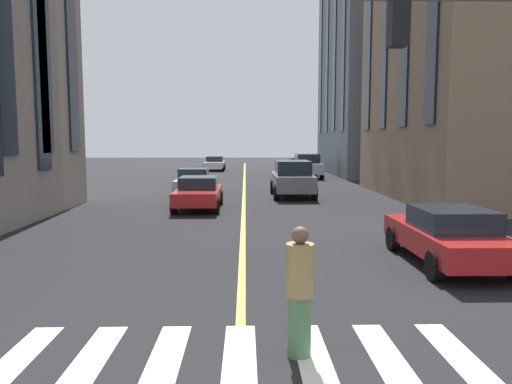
{
  "coord_description": "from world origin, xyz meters",
  "views": [
    {
      "loc": [
        -3.3,
        -0.08,
        2.95
      ],
      "look_at": [
        10.38,
        -0.38,
        1.5
      ],
      "focal_mm": 34.46,
      "sensor_mm": 36.0,
      "label": 1
    }
  ],
  "objects_px": {
    "car_grey_mid": "(292,178)",
    "car_silver_parked_b": "(193,181)",
    "car_red_trailing": "(198,192)",
    "car_green_parked_a": "(299,165)",
    "car_silver_far": "(307,165)",
    "pedestrian_near": "(300,292)",
    "car_red_oncoming": "(449,235)",
    "car_white_near": "(215,163)"
  },
  "relations": [
    {
      "from": "car_white_near",
      "to": "pedestrian_near",
      "type": "bearing_deg",
      "value": -174.87
    },
    {
      "from": "car_red_trailing",
      "to": "car_grey_mid",
      "type": "height_order",
      "value": "car_grey_mid"
    },
    {
      "from": "car_red_trailing",
      "to": "pedestrian_near",
      "type": "height_order",
      "value": "pedestrian_near"
    },
    {
      "from": "car_green_parked_a",
      "to": "car_silver_parked_b",
      "type": "bearing_deg",
      "value": 156.02
    },
    {
      "from": "car_silver_far",
      "to": "pedestrian_near",
      "type": "distance_m",
      "value": 32.11
    },
    {
      "from": "car_silver_far",
      "to": "car_silver_parked_b",
      "type": "xyz_separation_m",
      "value": [
        -11.55,
        7.66,
        -0.27
      ]
    },
    {
      "from": "car_grey_mid",
      "to": "car_silver_parked_b",
      "type": "xyz_separation_m",
      "value": [
        1.26,
        5.29,
        -0.27
      ]
    },
    {
      "from": "car_red_oncoming",
      "to": "pedestrian_near",
      "type": "bearing_deg",
      "value": 140.27
    },
    {
      "from": "car_silver_far",
      "to": "car_silver_parked_b",
      "type": "height_order",
      "value": "car_silver_far"
    },
    {
      "from": "car_silver_far",
      "to": "pedestrian_near",
      "type": "relative_size",
      "value": 2.61
    },
    {
      "from": "pedestrian_near",
      "to": "car_grey_mid",
      "type": "bearing_deg",
      "value": -5.16
    },
    {
      "from": "car_red_trailing",
      "to": "car_silver_parked_b",
      "type": "relative_size",
      "value": 1.13
    },
    {
      "from": "car_red_trailing",
      "to": "car_silver_parked_b",
      "type": "xyz_separation_m",
      "value": [
        5.66,
        0.81,
        -0.0
      ]
    },
    {
      "from": "car_red_trailing",
      "to": "car_grey_mid",
      "type": "distance_m",
      "value": 6.29
    },
    {
      "from": "car_red_trailing",
      "to": "car_grey_mid",
      "type": "xyz_separation_m",
      "value": [
        4.4,
        -4.48,
        0.27
      ]
    },
    {
      "from": "car_red_trailing",
      "to": "car_green_parked_a",
      "type": "height_order",
      "value": "same"
    },
    {
      "from": "pedestrian_near",
      "to": "car_silver_far",
      "type": "bearing_deg",
      "value": -7.31
    },
    {
      "from": "car_red_trailing",
      "to": "car_green_parked_a",
      "type": "bearing_deg",
      "value": -16.66
    },
    {
      "from": "car_grey_mid",
      "to": "car_silver_far",
      "type": "bearing_deg",
      "value": -10.47
    },
    {
      "from": "car_red_trailing",
      "to": "car_grey_mid",
      "type": "relative_size",
      "value": 0.94
    },
    {
      "from": "car_silver_far",
      "to": "car_red_trailing",
      "type": "bearing_deg",
      "value": 158.31
    },
    {
      "from": "car_white_near",
      "to": "car_red_oncoming",
      "type": "distance_m",
      "value": 37.28
    },
    {
      "from": "car_silver_parked_b",
      "to": "car_green_parked_a",
      "type": "bearing_deg",
      "value": -23.98
    },
    {
      "from": "car_red_trailing",
      "to": "pedestrian_near",
      "type": "xyz_separation_m",
      "value": [
        -14.64,
        -2.76,
        0.2
      ]
    },
    {
      "from": "car_grey_mid",
      "to": "car_silver_parked_b",
      "type": "height_order",
      "value": "car_grey_mid"
    },
    {
      "from": "car_red_oncoming",
      "to": "car_silver_far",
      "type": "bearing_deg",
      "value": 0.0
    },
    {
      "from": "car_red_trailing",
      "to": "car_silver_far",
      "type": "xyz_separation_m",
      "value": [
        17.21,
        -6.85,
        0.27
      ]
    },
    {
      "from": "car_green_parked_a",
      "to": "car_silver_far",
      "type": "relative_size",
      "value": 0.94
    },
    {
      "from": "car_white_near",
      "to": "pedestrian_near",
      "type": "height_order",
      "value": "pedestrian_near"
    },
    {
      "from": "car_red_trailing",
      "to": "pedestrian_near",
      "type": "bearing_deg",
      "value": -169.33
    },
    {
      "from": "pedestrian_near",
      "to": "car_silver_parked_b",
      "type": "bearing_deg",
      "value": 9.98
    },
    {
      "from": "car_grey_mid",
      "to": "pedestrian_near",
      "type": "xyz_separation_m",
      "value": [
        -19.04,
        1.72,
        -0.07
      ]
    },
    {
      "from": "car_red_trailing",
      "to": "car_red_oncoming",
      "type": "bearing_deg",
      "value": -144.84
    },
    {
      "from": "car_red_trailing",
      "to": "car_silver_far",
      "type": "height_order",
      "value": "car_silver_far"
    },
    {
      "from": "car_red_trailing",
      "to": "car_silver_parked_b",
      "type": "bearing_deg",
      "value": 8.16
    },
    {
      "from": "car_white_near",
      "to": "car_silver_far",
      "type": "height_order",
      "value": "car_silver_far"
    },
    {
      "from": "pedestrian_near",
      "to": "car_white_near",
      "type": "bearing_deg",
      "value": 5.13
    },
    {
      "from": "car_green_parked_a",
      "to": "car_white_near",
      "type": "distance_m",
      "value": 8.7
    },
    {
      "from": "car_silver_parked_b",
      "to": "pedestrian_near",
      "type": "xyz_separation_m",
      "value": [
        -20.3,
        -3.57,
        0.2
      ]
    },
    {
      "from": "car_white_near",
      "to": "car_silver_far",
      "type": "bearing_deg",
      "value": -140.67
    },
    {
      "from": "car_silver_parked_b",
      "to": "pedestrian_near",
      "type": "bearing_deg",
      "value": -170.02
    },
    {
      "from": "car_white_near",
      "to": "car_silver_parked_b",
      "type": "relative_size",
      "value": 1.13
    }
  ]
}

